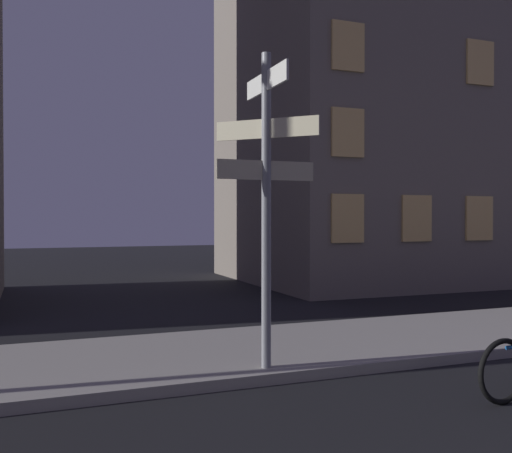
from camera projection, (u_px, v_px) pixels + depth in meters
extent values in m
cube|color=#9E9991|center=(236.00, 353.00, 8.34)|extent=(40.00, 2.93, 0.14)
cylinder|color=gray|center=(266.00, 211.00, 7.22)|extent=(0.12, 0.12, 3.93)
cube|color=white|center=(266.00, 81.00, 7.20)|extent=(0.03, 1.27, 0.24)
cube|color=beige|center=(266.00, 129.00, 7.20)|extent=(0.99, 0.99, 0.24)
cube|color=beige|center=(266.00, 170.00, 7.21)|extent=(1.29, 0.03, 0.24)
torus|color=black|center=(503.00, 371.00, 6.24)|extent=(0.72, 0.11, 0.72)
cube|color=slate|center=(396.00, 75.00, 19.25)|extent=(10.25, 7.68, 13.53)
cube|color=#F2C672|center=(348.00, 218.00, 14.23)|extent=(0.90, 0.06, 1.20)
cube|color=#F2C672|center=(417.00, 218.00, 14.98)|extent=(0.90, 0.06, 1.20)
cube|color=#F2C672|center=(479.00, 218.00, 15.73)|extent=(0.90, 0.06, 1.20)
cube|color=#F2C672|center=(348.00, 132.00, 14.19)|extent=(0.90, 0.06, 1.20)
cube|color=#F2C672|center=(348.00, 46.00, 14.16)|extent=(0.90, 0.06, 1.20)
cube|color=#F2C672|center=(480.00, 63.00, 15.66)|extent=(0.90, 0.06, 1.20)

